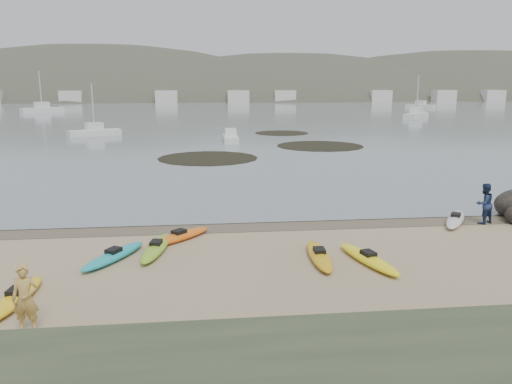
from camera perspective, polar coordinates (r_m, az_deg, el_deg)
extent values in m
plane|color=tan|center=(23.37, 0.00, -3.60)|extent=(600.00, 600.00, 0.00)
plane|color=brown|center=(23.08, 0.08, -3.79)|extent=(60.00, 60.00, 0.00)
plane|color=slate|center=(322.41, -5.91, 11.16)|extent=(1200.00, 1200.00, 0.00)
ellipsoid|color=teal|center=(19.31, -15.94, -7.03)|extent=(2.28, 3.34, 0.34)
ellipsoid|color=silver|center=(25.22, 21.84, -2.91)|extent=(2.58, 3.36, 0.34)
ellipsoid|color=orange|center=(21.07, -8.78, -5.06)|extent=(2.88, 2.85, 0.34)
ellipsoid|color=gold|center=(18.74, 7.24, -7.23)|extent=(0.85, 3.48, 0.34)
ellipsoid|color=yellow|center=(16.79, -25.71, -10.80)|extent=(1.02, 3.29, 0.34)
ellipsoid|color=#83BD25|center=(19.83, -11.33, -6.27)|extent=(1.30, 3.65, 0.34)
ellipsoid|color=yellow|center=(18.74, 12.69, -7.45)|extent=(1.61, 3.72, 0.34)
imported|color=tan|center=(14.55, -24.86, -11.01)|extent=(0.68, 0.45, 1.87)
imported|color=navy|center=(25.41, 24.63, -1.21)|extent=(1.11, 0.99, 1.91)
cylinder|color=black|center=(43.56, -5.51, 3.86)|extent=(8.66, 8.66, 0.04)
cylinder|color=black|center=(52.25, 7.31, 5.23)|extent=(8.96, 8.96, 0.04)
cylinder|color=black|center=(65.37, 2.95, 6.73)|extent=(6.95, 6.95, 0.04)
cube|color=silver|center=(64.91, -17.96, 6.47)|extent=(6.33, 4.40, 0.87)
cube|color=silver|center=(55.82, -2.92, 6.14)|extent=(1.58, 5.55, 0.78)
cube|color=silver|center=(97.84, 17.82, 8.33)|extent=(6.82, 7.09, 1.08)
cube|color=silver|center=(120.83, -23.24, 8.62)|extent=(8.63, 7.21, 1.24)
cube|color=silver|center=(138.43, 18.27, 9.30)|extent=(6.47, 6.84, 1.03)
ellipsoid|color=#384235|center=(222.80, -17.29, 5.51)|extent=(220.00, 120.00, 80.00)
ellipsoid|color=#384235|center=(216.70, 3.77, 6.58)|extent=(200.00, 110.00, 68.00)
ellipsoid|color=#384235|center=(254.91, 22.64, 6.12)|extent=(230.00, 130.00, 76.00)
cube|color=beige|center=(172.00, -19.85, 10.17)|extent=(7.00, 5.00, 4.00)
cube|color=beige|center=(168.11, -11.75, 10.60)|extent=(7.00, 5.00, 4.00)
cube|color=beige|center=(167.60, -3.41, 10.83)|extent=(7.00, 5.00, 4.00)
cube|color=beige|center=(170.51, 4.82, 10.83)|extent=(7.00, 5.00, 4.00)
cube|color=beige|center=(176.65, 12.62, 10.63)|extent=(7.00, 5.00, 4.00)
cube|color=beige|center=(185.72, 19.76, 10.28)|extent=(7.00, 5.00, 4.00)
cube|color=beige|center=(197.30, 26.14, 9.84)|extent=(7.00, 5.00, 4.00)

